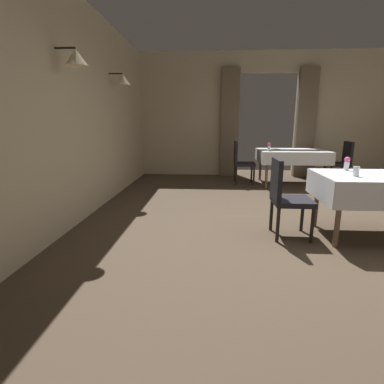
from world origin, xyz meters
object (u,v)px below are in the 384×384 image
object	(u,v)px
chair_mid_left	(285,194)
flower_vase_mid	(347,163)
dining_table_far	(292,154)
chair_far_right	(341,161)
glass_mid_c	(356,171)
plate_far_b	(275,149)
chair_far_left	(241,160)
flower_vase_far	(269,146)

from	to	relation	value
chair_mid_left	flower_vase_mid	xyz separation A→B (m)	(0.82, 0.37, 0.33)
dining_table_far	chair_far_right	xyz separation A→B (m)	(1.10, 0.11, -0.15)
flower_vase_mid	glass_mid_c	size ratio (longest dim) A/B	1.52
chair_far_right	plate_far_b	xyz separation A→B (m)	(-1.42, 0.13, 0.24)
dining_table_far	glass_mid_c	xyz separation A→B (m)	(-0.15, -3.24, 0.14)
glass_mid_c	dining_table_far	bearing A→B (deg)	87.35
chair_mid_left	plate_far_b	bearing A→B (deg)	80.57
chair_far_right	flower_vase_mid	distance (m)	3.16
dining_table_far	chair_mid_left	world-z (taller)	chair_mid_left
chair_far_left	flower_vase_far	distance (m)	0.69
plate_far_b	glass_mid_c	bearing A→B (deg)	-87.24
chair_far_left	plate_far_b	xyz separation A→B (m)	(0.79, 0.26, 0.24)
chair_far_right	flower_vase_mid	xyz separation A→B (m)	(-1.17, -2.92, 0.33)
dining_table_far	chair_mid_left	bearing A→B (deg)	-105.56
chair_far_right	flower_vase_far	bearing A→B (deg)	-166.70
chair_mid_left	flower_vase_far	xyz separation A→B (m)	(0.33, 2.89, 0.33)
chair_far_left	flower_vase_mid	xyz separation A→B (m)	(1.04, -2.79, 0.33)
glass_mid_c	flower_vase_far	xyz separation A→B (m)	(-0.41, 2.95, 0.04)
dining_table_far	flower_vase_mid	distance (m)	2.82
chair_far_right	flower_vase_far	distance (m)	1.74
plate_far_b	flower_vase_far	bearing A→B (deg)	-114.70
glass_mid_c	plate_far_b	size ratio (longest dim) A/B	0.58
glass_mid_c	chair_far_right	bearing A→B (deg)	69.44
chair_mid_left	plate_far_b	world-z (taller)	chair_mid_left
plate_far_b	flower_vase_mid	bearing A→B (deg)	-85.34
flower_vase_mid	glass_mid_c	world-z (taller)	flower_vase_mid
chair_mid_left	dining_table_far	bearing A→B (deg)	74.44
chair_mid_left	flower_vase_far	world-z (taller)	chair_mid_left
chair_far_left	plate_far_b	world-z (taller)	chair_far_left
chair_far_right	flower_vase_mid	bearing A→B (deg)	-111.92
chair_mid_left	chair_far_right	distance (m)	3.84
chair_far_left	glass_mid_c	distance (m)	3.37
flower_vase_mid	plate_far_b	size ratio (longest dim) A/B	0.89
chair_mid_left	chair_far_left	bearing A→B (deg)	93.98
flower_vase_far	plate_far_b	world-z (taller)	flower_vase_far
chair_mid_left	glass_mid_c	size ratio (longest dim) A/B	8.34
glass_mid_c	plate_far_b	bearing A→B (deg)	92.76
dining_table_far	chair_far_left	bearing A→B (deg)	-179.09
chair_far_left	flower_vase_mid	size ratio (longest dim) A/B	5.49
flower_vase_mid	chair_mid_left	bearing A→B (deg)	-155.81
chair_mid_left	flower_vase_far	size ratio (longest dim) A/B	5.27
flower_vase_mid	plate_far_b	xyz separation A→B (m)	(-0.25, 3.05, -0.09)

